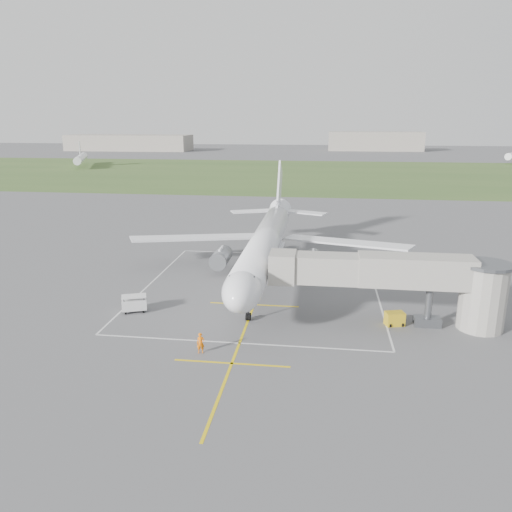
# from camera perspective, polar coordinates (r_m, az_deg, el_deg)

# --- Properties ---
(ground) EXTENTS (700.00, 700.00, 0.00)m
(ground) POSITION_cam_1_polar(r_m,az_deg,el_deg) (65.37, 0.98, -2.48)
(ground) COLOR #4F4F51
(ground) RESTS_ON ground
(grass_strip) EXTENTS (700.00, 120.00, 0.02)m
(grass_strip) POSITION_cam_1_polar(r_m,az_deg,el_deg) (192.98, 5.53, 9.36)
(grass_strip) COLOR #395525
(grass_strip) RESTS_ON ground
(apron_markings) EXTENTS (28.20, 60.00, 0.01)m
(apron_markings) POSITION_cam_1_polar(r_m,az_deg,el_deg) (59.90, 0.33, -4.16)
(apron_markings) COLOR yellow
(apron_markings) RESTS_ON ground
(airliner) EXTENTS (38.93, 46.75, 13.52)m
(airliner) POSITION_cam_1_polar(r_m,az_deg,el_deg) (64.88, 1.08, 1.42)
(airliner) COLOR white
(airliner) RESTS_ON ground
(jet_bridge) EXTENTS (23.40, 5.00, 7.20)m
(jet_bridge) POSITION_cam_1_polar(r_m,az_deg,el_deg) (51.40, 16.88, -2.63)
(jet_bridge) COLOR gray
(jet_bridge) RESTS_ON ground
(gpu_unit) EXTENTS (2.07, 1.68, 1.37)m
(gpu_unit) POSITION_cam_1_polar(r_m,az_deg,el_deg) (52.37, 15.56, -6.92)
(gpu_unit) COLOR gold
(gpu_unit) RESTS_ON ground
(baggage_cart) EXTENTS (2.96, 2.35, 1.79)m
(baggage_cart) POSITION_cam_1_polar(r_m,az_deg,el_deg) (55.34, -13.74, -5.30)
(baggage_cart) COLOR silver
(baggage_cart) RESTS_ON ground
(ramp_worker_nose) EXTENTS (0.77, 0.60, 1.88)m
(ramp_worker_nose) POSITION_cam_1_polar(r_m,az_deg,el_deg) (44.96, -6.35, -9.87)
(ramp_worker_nose) COLOR orange
(ramp_worker_nose) RESTS_ON ground
(ramp_worker_wing) EXTENTS (1.05, 1.04, 1.71)m
(ramp_worker_wing) POSITION_cam_1_polar(r_m,az_deg,el_deg) (65.21, -2.33, -1.74)
(ramp_worker_wing) COLOR red
(ramp_worker_wing) RESTS_ON ground
(distant_hangars) EXTENTS (345.00, 49.00, 12.00)m
(distant_hangars) POSITION_cam_1_polar(r_m,az_deg,el_deg) (328.17, 3.63, 12.76)
(distant_hangars) COLOR gray
(distant_hangars) RESTS_ON ground
(distant_aircraft) EXTENTS (213.98, 78.45, 8.85)m
(distant_aircraft) POSITION_cam_1_polar(r_m,az_deg,el_deg) (233.03, 6.13, 11.25)
(distant_aircraft) COLOR white
(distant_aircraft) RESTS_ON ground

